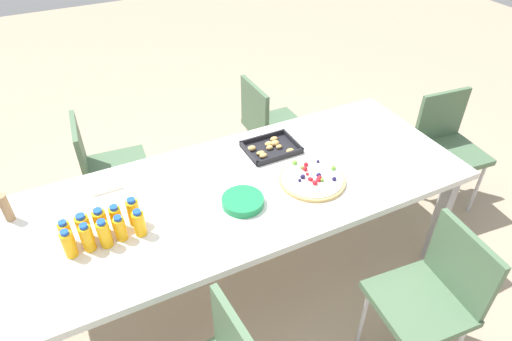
% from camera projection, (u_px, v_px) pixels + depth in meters
% --- Properties ---
extents(ground_plane, '(12.00, 12.00, 0.00)m').
position_uv_depth(ground_plane, '(246.00, 277.00, 2.76)').
color(ground_plane, tan).
extents(party_table, '(2.39, 0.94, 0.74)m').
position_uv_depth(party_table, '(245.00, 194.00, 2.34)').
color(party_table, silver).
rests_on(party_table, ground_plane).
extents(chair_near_right, '(0.43, 0.43, 0.83)m').
position_uv_depth(chair_near_right, '(433.00, 292.00, 2.06)').
color(chair_near_right, '#4C6B4C').
rests_on(chair_near_right, ground_plane).
extents(chair_far_right, '(0.40, 0.40, 0.83)m').
position_uv_depth(chair_far_right, '(269.00, 123.00, 3.25)').
color(chair_far_right, '#4C6B4C').
rests_on(chair_far_right, ground_plane).
extents(chair_end, '(0.44, 0.44, 0.83)m').
position_uv_depth(chair_end, '(447.00, 142.00, 3.06)').
color(chair_end, '#4C6B4C').
rests_on(chair_end, ground_plane).
extents(chair_far_left, '(0.43, 0.43, 0.83)m').
position_uv_depth(chair_far_left, '(105.00, 165.00, 2.84)').
color(chair_far_left, '#4C6B4C').
rests_on(chair_far_left, ground_plane).
extents(juice_bottle_0, '(0.05, 0.05, 0.15)m').
position_uv_depth(juice_bottle_0, '(69.00, 244.00, 1.89)').
color(juice_bottle_0, '#FAAE14').
rests_on(juice_bottle_0, party_table).
extents(juice_bottle_1, '(0.05, 0.05, 0.15)m').
position_uv_depth(juice_bottle_1, '(87.00, 238.00, 1.92)').
color(juice_bottle_1, '#F9AE14').
rests_on(juice_bottle_1, party_table).
extents(juice_bottle_2, '(0.05, 0.05, 0.15)m').
position_uv_depth(juice_bottle_2, '(104.00, 234.00, 1.94)').
color(juice_bottle_2, '#F9AF14').
rests_on(juice_bottle_2, party_table).
extents(juice_bottle_3, '(0.05, 0.05, 0.13)m').
position_uv_depth(juice_bottle_3, '(120.00, 228.00, 1.98)').
color(juice_bottle_3, '#FAAC14').
rests_on(juice_bottle_3, party_table).
extents(juice_bottle_4, '(0.06, 0.06, 0.14)m').
position_uv_depth(juice_bottle_4, '(139.00, 223.00, 2.00)').
color(juice_bottle_4, '#FAAF14').
rests_on(juice_bottle_4, party_table).
extents(juice_bottle_5, '(0.05, 0.05, 0.14)m').
position_uv_depth(juice_bottle_5, '(66.00, 234.00, 1.95)').
color(juice_bottle_5, '#F9AC14').
rests_on(juice_bottle_5, party_table).
extents(juice_bottle_6, '(0.06, 0.06, 0.15)m').
position_uv_depth(juice_bottle_6, '(84.00, 228.00, 1.97)').
color(juice_bottle_6, '#F9AD14').
rests_on(juice_bottle_6, party_table).
extents(juice_bottle_7, '(0.06, 0.06, 0.15)m').
position_uv_depth(juice_bottle_7, '(101.00, 222.00, 2.00)').
color(juice_bottle_7, '#FAAC14').
rests_on(juice_bottle_7, party_table).
extents(juice_bottle_8, '(0.06, 0.06, 0.13)m').
position_uv_depth(juice_bottle_8, '(116.00, 218.00, 2.03)').
color(juice_bottle_8, '#FAAF14').
rests_on(juice_bottle_8, party_table).
extents(juice_bottle_9, '(0.06, 0.06, 0.15)m').
position_uv_depth(juice_bottle_9, '(134.00, 212.00, 2.05)').
color(juice_bottle_9, '#FAAD14').
rests_on(juice_bottle_9, party_table).
extents(fruit_pizza, '(0.35, 0.35, 0.05)m').
position_uv_depth(fruit_pizza, '(312.00, 179.00, 2.33)').
color(fruit_pizza, tan).
rests_on(fruit_pizza, party_table).
extents(snack_tray, '(0.30, 0.23, 0.04)m').
position_uv_depth(snack_tray, '(270.00, 148.00, 2.56)').
color(snack_tray, black).
rests_on(snack_tray, party_table).
extents(plate_stack, '(0.21, 0.21, 0.04)m').
position_uv_depth(plate_stack, '(243.00, 201.00, 2.18)').
color(plate_stack, '#1E8C4C').
rests_on(plate_stack, party_table).
extents(napkin_stack, '(0.15, 0.15, 0.01)m').
position_uv_depth(napkin_stack, '(105.00, 184.00, 2.31)').
color(napkin_stack, white).
rests_on(napkin_stack, party_table).
extents(cardboard_tube, '(0.04, 0.04, 0.15)m').
position_uv_depth(cardboard_tube, '(6.00, 208.00, 2.07)').
color(cardboard_tube, '#9E7A56').
rests_on(cardboard_tube, party_table).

